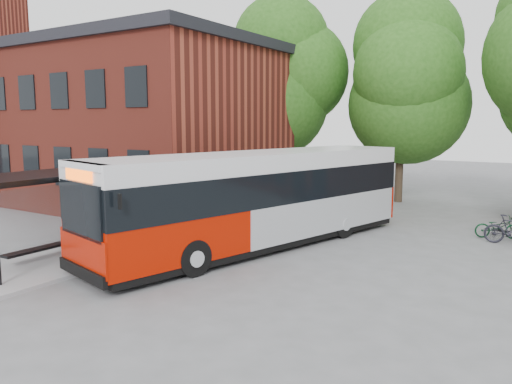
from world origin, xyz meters
The scene contains 8 objects.
ground centered at (0.00, 0.00, 0.00)m, with size 100.00×100.00×0.00m, color #606062.
station_building centered at (-13.00, 9.00, 4.25)m, with size 18.40×10.40×8.50m, color maroon, non-canonical shape.
bus_shelter centered at (-4.50, -1.00, 1.45)m, with size 3.60×7.00×2.90m, color black, non-canonical shape.
tree_0 centered at (-6.00, 16.00, 5.50)m, with size 7.92×7.92×11.00m, color #224F15, non-canonical shape.
tree_1 centered at (1.00, 17.00, 5.20)m, with size 7.92×7.92×10.40m, color #224F15, non-canonical shape.
city_bus centered at (-0.20, 4.27, 1.68)m, with size 2.82×13.25×3.37m, color #AC1100, non-canonical shape.
bicycle_0 centered at (6.83, 10.21, 0.43)m, with size 0.58×1.65×0.87m, color black.
bicycle_1 centered at (7.36, 9.36, 0.54)m, with size 0.51×1.81×1.08m, color black.
Camera 1 is at (8.99, -10.51, 4.41)m, focal length 35.00 mm.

